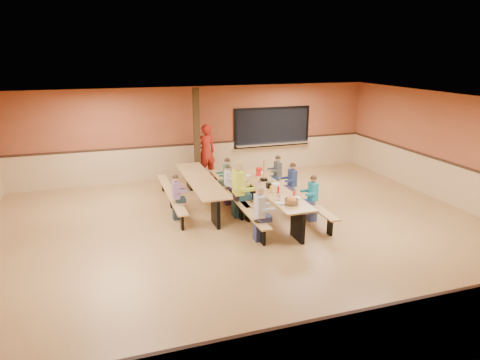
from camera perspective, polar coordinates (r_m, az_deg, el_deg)
name	(u,v)px	position (r m, az deg, el deg)	size (l,w,h in m)	color
ground	(249,233)	(10.07, 1.15, -7.08)	(12.00, 12.00, 0.00)	olive
room_envelope	(249,205)	(9.81, 1.17, -3.39)	(12.04, 10.04, 3.02)	brown
kitchen_pass_through	(272,129)	(15.00, 4.31, 6.83)	(2.78, 0.28, 1.38)	black
structural_post	(197,136)	(13.64, -5.77, 5.84)	(0.18, 0.18, 3.00)	#2F200F
cafeteria_table_main	(272,196)	(10.95, 4.23, -2.16)	(1.91, 3.70, 0.74)	#B18146
cafeteria_table_second	(201,186)	(11.75, -5.26, -0.85)	(1.91, 3.70, 0.74)	#B18146
seated_child_white_left	(260,214)	(9.49, 2.63, -4.55)	(0.39, 0.32, 1.25)	#B9B9BF
seated_adult_yellow	(238,189)	(10.81, -0.23, -1.27)	(0.48, 0.40, 1.44)	#D1E332
seated_child_grey_left	(228,185)	(11.70, -1.63, -0.70)	(0.32, 0.26, 1.12)	silver
seated_child_teal_right	(313,199)	(10.71, 9.65, -2.46)	(0.35, 0.29, 1.17)	teal
seated_child_navy_right	(292,185)	(11.72, 6.97, -0.61)	(0.36, 0.29, 1.19)	navy
seated_child_char_right	(278,175)	(12.60, 5.04, 0.63)	(0.34, 0.28, 1.16)	#464B4E
seated_child_purple_sec	(176,197)	(10.79, -8.50, -2.31)	(0.34, 0.28, 1.16)	#855B8D
seated_child_green_sec	(227,179)	(12.12, -1.69, 0.12)	(0.36, 0.30, 1.19)	#307559
seated_child_tan_sec	(242,194)	(10.92, 0.30, -1.90)	(0.34, 0.28, 1.15)	beige
standing_woman	(206,152)	(13.97, -4.57, 3.71)	(0.67, 0.44, 1.84)	#A31E12
punch_pitcher	(259,172)	(11.94, 2.49, 1.12)	(0.16, 0.16, 0.22)	red
chip_bowl	(292,201)	(9.78, 6.89, -2.80)	(0.32, 0.32, 0.15)	orange
napkin_dispenser	(269,185)	(10.88, 3.85, -0.73)	(0.10, 0.14, 0.13)	black
condiment_mustard	(271,189)	(10.51, 4.17, -1.26)	(0.06, 0.06, 0.17)	yellow
condiment_ketchup	(278,190)	(10.48, 5.12, -1.34)	(0.06, 0.06, 0.17)	#B2140F
table_paddle	(264,176)	(11.46, 3.20, 0.57)	(0.16, 0.16, 0.56)	black
place_settings	(272,186)	(10.87, 4.26, -0.82)	(0.65, 3.30, 0.11)	beige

